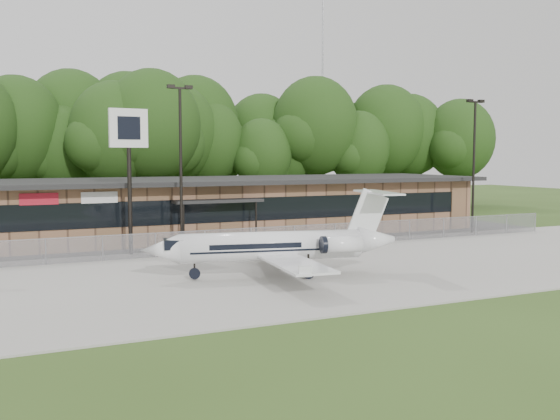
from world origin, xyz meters
name	(u,v)px	position (x,y,z in m)	size (l,w,h in m)	color
ground	(411,301)	(0.00, 0.00, 0.00)	(160.00, 160.00, 0.00)	#31491A
apron	(319,268)	(0.00, 8.00, 0.04)	(64.00, 18.00, 0.08)	#9E9B93
parking_lot	(240,242)	(0.00, 19.50, 0.03)	(50.00, 9.00, 0.06)	#383835
terminal	(219,206)	(0.00, 23.94, 2.18)	(41.00, 11.65, 4.30)	#8A6045
fence	(266,239)	(0.00, 15.00, 0.78)	(46.00, 0.04, 1.52)	gray
treeline	(159,141)	(0.00, 42.00, 7.50)	(72.00, 12.00, 15.00)	#1C3912
radio_mast	(322,103)	(22.00, 48.00, 12.50)	(0.20, 0.20, 25.00)	gray
light_pole_mid	(181,156)	(-5.00, 16.50, 5.98)	(1.55, 0.30, 10.23)	black
light_pole_right	(474,156)	(18.00, 16.50, 5.98)	(1.55, 0.30, 10.23)	black
business_jet	(280,247)	(-2.82, 6.72, 1.53)	(12.64, 11.36, 4.27)	silver
pole_sign	(129,144)	(-8.07, 16.79, 6.69)	(2.30, 0.43, 8.74)	black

